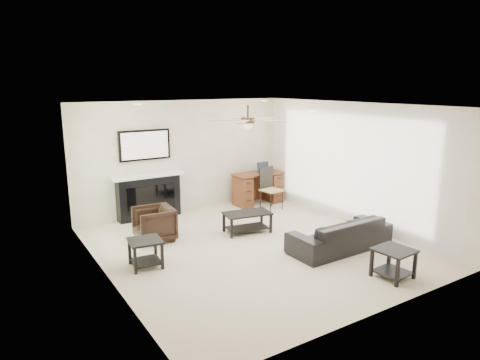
% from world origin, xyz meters
% --- Properties ---
extents(room_shell, '(5.50, 5.54, 2.52)m').
position_xyz_m(room_shell, '(0.19, 0.08, 1.68)').
color(room_shell, beige).
rests_on(room_shell, ground).
extents(sofa, '(1.92, 0.77, 0.56)m').
position_xyz_m(sofa, '(1.27, -0.92, 0.28)').
color(sofa, black).
rests_on(sofa, ground).
extents(armchair, '(0.74, 0.73, 0.63)m').
position_xyz_m(armchair, '(-1.33, 1.23, 0.32)').
color(armchair, black).
rests_on(armchair, ground).
extents(coffee_table, '(0.97, 0.65, 0.40)m').
position_xyz_m(coffee_table, '(0.37, 0.68, 0.20)').
color(coffee_table, black).
rests_on(coffee_table, ground).
extents(end_table_near, '(0.56, 0.56, 0.45)m').
position_xyz_m(end_table_near, '(1.12, -2.17, 0.23)').
color(end_table_near, black).
rests_on(end_table_near, ground).
extents(end_table_left, '(0.55, 0.55, 0.45)m').
position_xyz_m(end_table_left, '(-1.88, 0.18, 0.23)').
color(end_table_left, black).
rests_on(end_table_left, ground).
extents(fireplace_unit, '(1.52, 0.34, 1.91)m').
position_xyz_m(fireplace_unit, '(-0.91, 2.58, 0.95)').
color(fireplace_unit, black).
rests_on(fireplace_unit, ground).
extents(desk, '(1.22, 0.56, 0.76)m').
position_xyz_m(desk, '(1.72, 2.27, 0.38)').
color(desk, '#3D230F').
rests_on(desk, ground).
extents(desk_chair, '(0.46, 0.48, 0.97)m').
position_xyz_m(desk_chair, '(1.72, 1.72, 0.48)').
color(desk_chair, black).
rests_on(desk_chair, ground).
extents(laptop, '(0.33, 0.24, 0.23)m').
position_xyz_m(laptop, '(1.92, 2.25, 0.88)').
color(laptop, black).
rests_on(laptop, desk).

